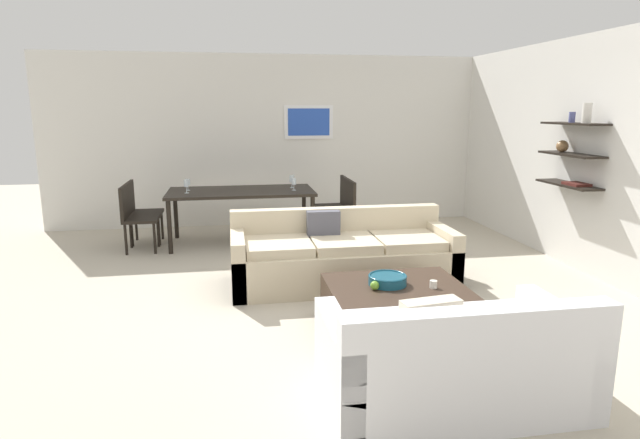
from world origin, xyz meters
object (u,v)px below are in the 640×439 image
at_px(dining_chair_left_near, 134,214).
at_px(wine_glass_left_near, 186,184).
at_px(candle_jar, 433,284).
at_px(apple_on_coffee_table, 375,286).
at_px(wine_glass_right_near, 294,182).
at_px(wine_glass_right_far, 292,179).
at_px(wine_glass_left_far, 188,182).
at_px(decorative_bowl, 388,279).
at_px(sofa_beige, 342,257).
at_px(dining_table, 241,195).
at_px(dining_chair_right_near, 343,207).
at_px(dining_chair_left_far, 139,208).
at_px(loveseat_white, 453,362).
at_px(coffee_table, 397,308).
at_px(dining_chair_right_far, 337,202).

relative_size(dining_chair_left_near, wine_glass_left_near, 4.99).
distance_m(candle_jar, apple_on_coffee_table, 0.51).
relative_size(wine_glass_right_near, wine_glass_right_far, 0.96).
bearing_deg(wine_glass_left_far, decorative_bowl, -59.91).
bearing_deg(wine_glass_left_far, sofa_beige, -50.06).
bearing_deg(dining_table, dining_chair_right_near, -8.90).
bearing_deg(candle_jar, apple_on_coffee_table, 175.66).
relative_size(candle_jar, dining_chair_left_far, 0.07).
xyz_separation_m(loveseat_white, coffee_table, (0.01, 1.20, -0.10)).
xyz_separation_m(candle_jar, dining_chair_left_near, (-2.94, 3.09, 0.09)).
height_order(sofa_beige, dining_chair_left_far, dining_chair_left_far).
bearing_deg(candle_jar, wine_glass_left_near, 125.32).
distance_m(sofa_beige, wine_glass_left_near, 2.61).
distance_m(dining_chair_right_far, dining_chair_left_near, 2.86).
xyz_separation_m(dining_table, dining_chair_left_far, (-1.41, 0.22, -0.18)).
bearing_deg(dining_chair_right_near, dining_chair_left_far, 171.10).
bearing_deg(candle_jar, wine_glass_left_far, 123.36).
bearing_deg(dining_chair_left_far, sofa_beige, -42.00).
bearing_deg(dining_chair_left_near, wine_glass_right_near, 2.66).
relative_size(loveseat_white, decorative_bowl, 4.92).
bearing_deg(loveseat_white, coffee_table, 89.32).
height_order(loveseat_white, wine_glass_left_near, wine_glass_left_near).
xyz_separation_m(wine_glass_left_near, wine_glass_left_far, (0.00, 0.24, -0.01)).
bearing_deg(apple_on_coffee_table, wine_glass_left_far, 117.34).
height_order(dining_table, wine_glass_left_near, wine_glass_left_near).
relative_size(wine_glass_left_near, wine_glass_left_far, 1.11).
bearing_deg(dining_chair_left_far, dining_chair_left_near, -90.00).
distance_m(wine_glass_left_near, wine_glass_left_far, 0.24).
bearing_deg(apple_on_coffee_table, coffee_table, 11.02).
distance_m(dining_table, dining_chair_right_far, 1.44).
distance_m(dining_table, wine_glass_right_near, 0.76).
bearing_deg(wine_glass_right_near, dining_chair_left_far, 170.90).
bearing_deg(loveseat_white, dining_chair_left_far, 119.54).
distance_m(dining_table, dining_chair_left_far, 1.44).
xyz_separation_m(candle_jar, wine_glass_right_far, (-0.80, 3.43, 0.46)).
distance_m(sofa_beige, dining_chair_left_near, 3.01).
distance_m(dining_chair_right_near, wine_glass_right_far, 0.85).
distance_m(sofa_beige, wine_glass_left_far, 2.79).
bearing_deg(wine_glass_right_near, decorative_bowl, -81.67).
height_order(loveseat_white, dining_table, loveseat_white).
height_order(coffee_table, wine_glass_right_near, wine_glass_right_near).
relative_size(candle_jar, apple_on_coffee_table, 0.86).
distance_m(dining_chair_right_near, wine_glass_left_far, 2.19).
bearing_deg(decorative_bowl, candle_jar, -23.03).
distance_m(dining_chair_left_far, wine_glass_left_near, 0.85).
relative_size(dining_chair_right_far, wine_glass_left_far, 5.55).
relative_size(loveseat_white, dining_table, 0.82).
bearing_deg(dining_chair_left_near, decorative_bowl, -48.67).
relative_size(dining_chair_right_far, dining_chair_left_far, 1.00).
distance_m(dining_chair_right_far, wine_glass_right_far, 0.78).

